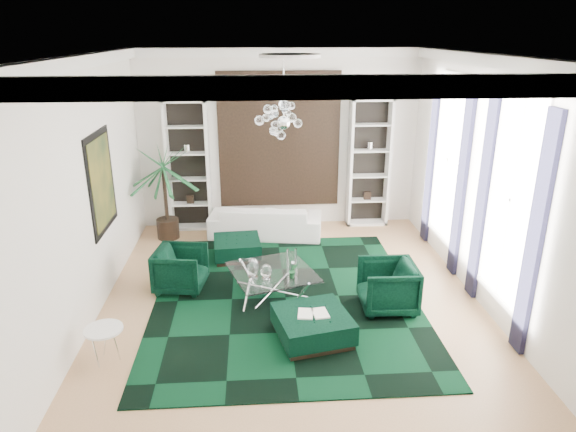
{
  "coord_description": "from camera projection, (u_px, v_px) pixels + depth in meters",
  "views": [
    {
      "loc": [
        -0.57,
        -7.43,
        4.1
      ],
      "look_at": [
        -0.02,
        0.5,
        1.24
      ],
      "focal_mm": 32.0,
      "sensor_mm": 36.0,
      "label": 1
    }
  ],
  "objects": [
    {
      "name": "floor",
      "position": [
        291.0,
        298.0,
        8.4
      ],
      "size": [
        6.0,
        7.0,
        0.02
      ],
      "primitive_type": "cube",
      "color": "tan",
      "rests_on": "ground"
    },
    {
      "name": "ceiling",
      "position": [
        292.0,
        54.0,
        7.1
      ],
      "size": [
        6.0,
        7.0,
        0.02
      ],
      "primitive_type": "cube",
      "color": "white",
      "rests_on": "ground"
    },
    {
      "name": "wall_back",
      "position": [
        279.0,
        140.0,
        11.05
      ],
      "size": [
        6.0,
        0.02,
        3.8
      ],
      "primitive_type": "cube",
      "color": "white",
      "rests_on": "ground"
    },
    {
      "name": "wall_front",
      "position": [
        322.0,
        300.0,
        4.46
      ],
      "size": [
        6.0,
        0.02,
        3.8
      ],
      "primitive_type": "cube",
      "color": "white",
      "rests_on": "ground"
    },
    {
      "name": "wall_left",
      "position": [
        88.0,
        190.0,
        7.56
      ],
      "size": [
        0.02,
        7.0,
        3.8
      ],
      "primitive_type": "cube",
      "color": "white",
      "rests_on": "ground"
    },
    {
      "name": "wall_right",
      "position": [
        485.0,
        182.0,
        7.95
      ],
      "size": [
        0.02,
        7.0,
        3.8
      ],
      "primitive_type": "cube",
      "color": "white",
      "rests_on": "ground"
    },
    {
      "name": "crown_molding",
      "position": [
        292.0,
        62.0,
        7.14
      ],
      "size": [
        6.0,
        7.0,
        0.18
      ],
      "primitive_type": null,
      "color": "white",
      "rests_on": "ceiling"
    },
    {
      "name": "ceiling_medallion",
      "position": [
        290.0,
        56.0,
        7.4
      ],
      "size": [
        0.9,
        0.9,
        0.05
      ],
      "primitive_type": "cylinder",
      "color": "white",
      "rests_on": "ceiling"
    },
    {
      "name": "tapestry",
      "position": [
        279.0,
        140.0,
        11.0
      ],
      "size": [
        2.5,
        0.06,
        2.8
      ],
      "primitive_type": "cube",
      "color": "black",
      "rests_on": "wall_back"
    },
    {
      "name": "shelving_left",
      "position": [
        188.0,
        166.0,
        10.9
      ],
      "size": [
        0.9,
        0.38,
        2.8
      ],
      "primitive_type": null,
      "color": "white",
      "rests_on": "floor"
    },
    {
      "name": "shelving_right",
      "position": [
        369.0,
        163.0,
        11.16
      ],
      "size": [
        0.9,
        0.38,
        2.8
      ],
      "primitive_type": null,
      "color": "white",
      "rests_on": "floor"
    },
    {
      "name": "painting",
      "position": [
        102.0,
        182.0,
        8.14
      ],
      "size": [
        0.04,
        1.3,
        1.6
      ],
      "primitive_type": "cube",
      "color": "black",
      "rests_on": "wall_left"
    },
    {
      "name": "window_near",
      "position": [
        511.0,
        200.0,
        7.1
      ],
      "size": [
        0.03,
        1.1,
        2.9
      ],
      "primitive_type": "cube",
      "color": "white",
      "rests_on": "wall_right"
    },
    {
      "name": "curtain_near_a",
      "position": [
        535.0,
        238.0,
        6.45
      ],
      "size": [
        0.07,
        0.3,
        3.25
      ],
      "primitive_type": "cube",
      "color": "black",
      "rests_on": "floor"
    },
    {
      "name": "curtain_near_b",
      "position": [
        482.0,
        200.0,
        7.92
      ],
      "size": [
        0.07,
        0.3,
        3.25
      ],
      "primitive_type": "cube",
      "color": "black",
      "rests_on": "floor"
    },
    {
      "name": "window_far",
      "position": [
        448.0,
        159.0,
        9.36
      ],
      "size": [
        0.03,
        1.1,
        2.9
      ],
      "primitive_type": "cube",
      "color": "white",
      "rests_on": "wall_right"
    },
    {
      "name": "curtain_far_a",
      "position": [
        461.0,
        185.0,
        8.71
      ],
      "size": [
        0.07,
        0.3,
        3.25
      ],
      "primitive_type": "cube",
      "color": "black",
      "rests_on": "floor"
    },
    {
      "name": "curtain_far_b",
      "position": [
        431.0,
        163.0,
        10.17
      ],
      "size": [
        0.07,
        0.3,
        3.25
      ],
      "primitive_type": "cube",
      "color": "black",
      "rests_on": "floor"
    },
    {
      "name": "rug",
      "position": [
        285.0,
        298.0,
        8.36
      ],
      "size": [
        4.2,
        5.0,
        0.02
      ],
      "primitive_type": "cube",
      "color": "black",
      "rests_on": "floor"
    },
    {
      "name": "sofa",
      "position": [
        266.0,
        221.0,
        10.82
      ],
      "size": [
        2.44,
        1.26,
        0.68
      ],
      "primitive_type": "imported",
      "rotation": [
        0.0,
        0.0,
        2.99
      ],
      "color": "white",
      "rests_on": "floor"
    },
    {
      "name": "armchair_left",
      "position": [
        181.0,
        269.0,
        8.56
      ],
      "size": [
        0.92,
        0.9,
        0.74
      ],
      "primitive_type": "imported",
      "rotation": [
        0.0,
        0.0,
        1.42
      ],
      "color": "black",
      "rests_on": "floor"
    },
    {
      "name": "armchair_right",
      "position": [
        388.0,
        286.0,
        7.93
      ],
      "size": [
        0.86,
        0.84,
        0.77
      ],
      "primitive_type": "imported",
      "rotation": [
        0.0,
        0.0,
        -1.59
      ],
      "color": "black",
      "rests_on": "floor"
    },
    {
      "name": "coffee_table",
      "position": [
        272.0,
        283.0,
        8.4
      ],
      "size": [
        1.58,
        1.58,
        0.43
      ],
      "primitive_type": null,
      "rotation": [
        0.0,
        0.0,
        0.31
      ],
      "color": "white",
      "rests_on": "floor"
    },
    {
      "name": "ottoman_side",
      "position": [
        237.0,
        249.0,
        9.79
      ],
      "size": [
        0.93,
        0.93,
        0.38
      ],
      "primitive_type": "cube",
      "rotation": [
        0.0,
        0.0,
        0.08
      ],
      "color": "black",
      "rests_on": "floor"
    },
    {
      "name": "ottoman_front",
      "position": [
        313.0,
        326.0,
        7.21
      ],
      "size": [
        1.17,
        1.17,
        0.39
      ],
      "primitive_type": "cube",
      "rotation": [
        0.0,
        0.0,
        0.22
      ],
      "color": "black",
      "rests_on": "floor"
    },
    {
      "name": "book",
      "position": [
        313.0,
        313.0,
        7.14
      ],
      "size": [
        0.43,
        0.29,
        0.03
      ],
      "primitive_type": "cube",
      "color": "white",
      "rests_on": "ottoman_front"
    },
    {
      "name": "side_table",
      "position": [
        106.0,
        345.0,
        6.7
      ],
      "size": [
        0.61,
        0.61,
        0.48
      ],
      "primitive_type": "cylinder",
      "rotation": [
        0.0,
        0.0,
        -0.27
      ],
      "color": "white",
      "rests_on": "floor"
    },
    {
      "name": "palm",
      "position": [
        164.0,
        181.0,
        10.41
      ],
      "size": [
        1.75,
        1.75,
        2.5
      ],
      "primitive_type": null,
      "rotation": [
        0.0,
        0.0,
        0.13
      ],
      "color": "#1A592D",
      "rests_on": "floor"
    },
    {
      "name": "chandelier",
      "position": [
        284.0,
        123.0,
        7.45
      ],
      "size": [
        0.9,
        0.9,
        0.7
      ],
      "primitive_type": null,
      "rotation": [
        0.0,
        0.0,
        -0.17
      ],
      "color": "white",
      "rests_on": "ceiling"
    },
    {
      "name": "table_plant",
      "position": [
        293.0,
        271.0,
        8.06
      ],
      "size": [
        0.15,
        0.12,
        0.26
      ],
      "primitive_type": "imported",
      "rotation": [
        0.0,
        0.0,
        -0.04
      ],
      "color": "#1A592D",
      "rests_on": "coffee_table"
    }
  ]
}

